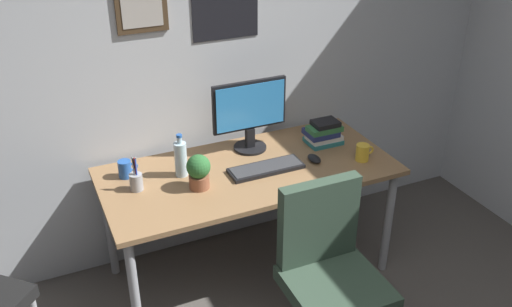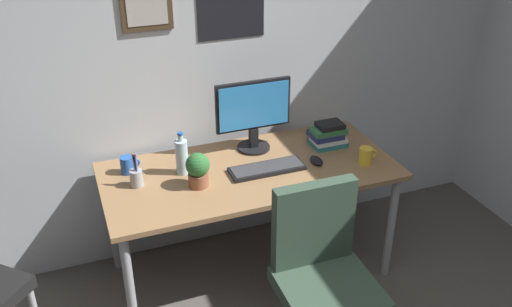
{
  "view_description": "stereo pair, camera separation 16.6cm",
  "coord_description": "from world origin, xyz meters",
  "px_view_note": "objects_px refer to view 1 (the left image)",
  "views": [
    {
      "loc": [
        -0.87,
        -0.85,
        2.32
      ],
      "look_at": [
        0.22,
        1.58,
        0.89
      ],
      "focal_mm": 39.08,
      "sensor_mm": 36.0,
      "label": 1
    },
    {
      "loc": [
        -0.72,
        -0.91,
        2.32
      ],
      "look_at": [
        0.22,
        1.58,
        0.89
      ],
      "focal_mm": 39.08,
      "sensor_mm": 36.0,
      "label": 2
    }
  ],
  "objects_px": {
    "coffee_mug_far": "(363,152)",
    "keyboard": "(266,168)",
    "potted_plant": "(199,171)",
    "computer_mouse": "(314,159)",
    "water_bottle": "(181,158)",
    "monitor": "(250,112)",
    "book_stack_left": "(323,133)",
    "pen_cup": "(136,181)",
    "office_chair": "(328,267)",
    "coffee_mug_near": "(125,169)"
  },
  "relations": [
    {
      "from": "coffee_mug_far",
      "to": "book_stack_left",
      "type": "height_order",
      "value": "book_stack_left"
    },
    {
      "from": "office_chair",
      "to": "keyboard",
      "type": "bearing_deg",
      "value": 92.49
    },
    {
      "from": "monitor",
      "to": "keyboard",
      "type": "height_order",
      "value": "monitor"
    },
    {
      "from": "monitor",
      "to": "computer_mouse",
      "type": "distance_m",
      "value": 0.47
    },
    {
      "from": "potted_plant",
      "to": "pen_cup",
      "type": "height_order",
      "value": "pen_cup"
    },
    {
      "from": "keyboard",
      "to": "coffee_mug_near",
      "type": "bearing_deg",
      "value": 161.14
    },
    {
      "from": "coffee_mug_far",
      "to": "potted_plant",
      "type": "height_order",
      "value": "potted_plant"
    },
    {
      "from": "office_chair",
      "to": "keyboard",
      "type": "distance_m",
      "value": 0.7
    },
    {
      "from": "coffee_mug_near",
      "to": "computer_mouse",
      "type": "bearing_deg",
      "value": -14.81
    },
    {
      "from": "keyboard",
      "to": "potted_plant",
      "type": "distance_m",
      "value": 0.42
    },
    {
      "from": "keyboard",
      "to": "pen_cup",
      "type": "height_order",
      "value": "pen_cup"
    },
    {
      "from": "keyboard",
      "to": "coffee_mug_far",
      "type": "xyz_separation_m",
      "value": [
        0.57,
        -0.12,
        0.04
      ]
    },
    {
      "from": "office_chair",
      "to": "monitor",
      "type": "relative_size",
      "value": 2.07
    },
    {
      "from": "potted_plant",
      "to": "coffee_mug_far",
      "type": "bearing_deg",
      "value": -5.91
    },
    {
      "from": "potted_plant",
      "to": "book_stack_left",
      "type": "relative_size",
      "value": 0.9
    },
    {
      "from": "computer_mouse",
      "to": "coffee_mug_far",
      "type": "height_order",
      "value": "coffee_mug_far"
    },
    {
      "from": "coffee_mug_far",
      "to": "book_stack_left",
      "type": "distance_m",
      "value": 0.3
    },
    {
      "from": "pen_cup",
      "to": "book_stack_left",
      "type": "distance_m",
      "value": 1.18
    },
    {
      "from": "monitor",
      "to": "keyboard",
      "type": "relative_size",
      "value": 1.07
    },
    {
      "from": "computer_mouse",
      "to": "coffee_mug_near",
      "type": "distance_m",
      "value": 1.08
    },
    {
      "from": "coffee_mug_near",
      "to": "book_stack_left",
      "type": "distance_m",
      "value": 1.21
    },
    {
      "from": "coffee_mug_far",
      "to": "water_bottle",
      "type": "bearing_deg",
      "value": 165.34
    },
    {
      "from": "monitor",
      "to": "coffee_mug_far",
      "type": "xyz_separation_m",
      "value": [
        0.54,
        -0.4,
        -0.19
      ]
    },
    {
      "from": "computer_mouse",
      "to": "potted_plant",
      "type": "height_order",
      "value": "potted_plant"
    },
    {
      "from": "pen_cup",
      "to": "book_stack_left",
      "type": "relative_size",
      "value": 0.92
    },
    {
      "from": "computer_mouse",
      "to": "book_stack_left",
      "type": "bearing_deg",
      "value": 47.5
    },
    {
      "from": "keyboard",
      "to": "pen_cup",
      "type": "bearing_deg",
      "value": 172.52
    },
    {
      "from": "keyboard",
      "to": "coffee_mug_far",
      "type": "bearing_deg",
      "value": -12.19
    },
    {
      "from": "computer_mouse",
      "to": "potted_plant",
      "type": "bearing_deg",
      "value": 179.96
    },
    {
      "from": "coffee_mug_near",
      "to": "book_stack_left",
      "type": "bearing_deg",
      "value": -4.69
    },
    {
      "from": "coffee_mug_near",
      "to": "pen_cup",
      "type": "distance_m",
      "value": 0.16
    },
    {
      "from": "computer_mouse",
      "to": "coffee_mug_near",
      "type": "height_order",
      "value": "coffee_mug_near"
    },
    {
      "from": "office_chair",
      "to": "coffee_mug_near",
      "type": "bearing_deg",
      "value": 129.93
    },
    {
      "from": "office_chair",
      "to": "coffee_mug_near",
      "type": "distance_m",
      "value": 1.23
    },
    {
      "from": "computer_mouse",
      "to": "water_bottle",
      "type": "relative_size",
      "value": 0.44
    },
    {
      "from": "monitor",
      "to": "potted_plant",
      "type": "height_order",
      "value": "monitor"
    },
    {
      "from": "book_stack_left",
      "to": "office_chair",
      "type": "bearing_deg",
      "value": -117.79
    },
    {
      "from": "keyboard",
      "to": "potted_plant",
      "type": "xyz_separation_m",
      "value": [
        -0.41,
        -0.02,
        0.09
      ]
    },
    {
      "from": "book_stack_left",
      "to": "potted_plant",
      "type": "bearing_deg",
      "value": -168.53
    },
    {
      "from": "potted_plant",
      "to": "pen_cup",
      "type": "xyz_separation_m",
      "value": [
        -0.31,
        0.12,
        -0.05
      ]
    },
    {
      "from": "office_chair",
      "to": "keyboard",
      "type": "relative_size",
      "value": 2.21
    },
    {
      "from": "water_bottle",
      "to": "potted_plant",
      "type": "relative_size",
      "value": 1.29
    },
    {
      "from": "coffee_mug_near",
      "to": "book_stack_left",
      "type": "height_order",
      "value": "book_stack_left"
    },
    {
      "from": "office_chair",
      "to": "potted_plant",
      "type": "xyz_separation_m",
      "value": [
        -0.44,
        0.65,
        0.31
      ]
    },
    {
      "from": "keyboard",
      "to": "coffee_mug_near",
      "type": "height_order",
      "value": "coffee_mug_near"
    },
    {
      "from": "coffee_mug_far",
      "to": "keyboard",
      "type": "bearing_deg",
      "value": 167.81
    },
    {
      "from": "coffee_mug_far",
      "to": "potted_plant",
      "type": "distance_m",
      "value": 0.98
    },
    {
      "from": "coffee_mug_far",
      "to": "potted_plant",
      "type": "relative_size",
      "value": 0.59
    },
    {
      "from": "computer_mouse",
      "to": "coffee_mug_near",
      "type": "bearing_deg",
      "value": 165.19
    },
    {
      "from": "computer_mouse",
      "to": "monitor",
      "type": "bearing_deg",
      "value": 132.27
    }
  ]
}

